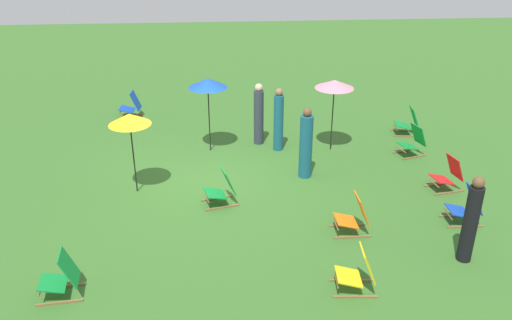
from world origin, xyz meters
TOP-DOWN VIEW (x-y plane):
  - ground_plane at (0.00, 0.00)m, footprint 40.00×40.00m
  - deckchair_0 at (2.30, 5.40)m, footprint 0.49×0.76m
  - deckchair_1 at (-2.49, 5.82)m, footprint 0.54×0.80m
  - deckchair_2 at (4.28, 2.61)m, footprint 0.53×0.79m
  - deckchair_3 at (0.86, 5.61)m, footprint 0.61×0.84m
  - deckchair_4 at (4.04, -2.38)m, footprint 0.55×0.81m
  - deckchair_5 at (2.50, 2.98)m, footprint 0.49×0.76m
  - deckchair_6 at (-1.09, 5.46)m, footprint 0.67×0.86m
  - deckchair_7 at (1.13, 0.35)m, footprint 0.65×0.85m
  - deckchair_8 at (-4.49, -2.37)m, footprint 0.53×0.80m
  - umbrella_0 at (-1.77, 0.09)m, footprint 1.01×1.01m
  - umbrella_1 at (0.42, -1.61)m, footprint 0.94×0.94m
  - umbrella_2 at (-1.58, 3.36)m, footprint 1.02×1.02m
  - person_0 at (3.57, 4.83)m, footprint 0.28×0.28m
  - person_1 at (-1.69, 1.93)m, footprint 0.37×0.37m
  - person_2 at (-2.16, 1.44)m, footprint 0.38×0.38m
  - person_3 at (-0.04, 2.40)m, footprint 0.44×0.44m

SIDE VIEW (x-z plane):
  - ground_plane at x=0.00m, z-range 0.00..0.00m
  - deckchair_0 at x=2.30m, z-range -0.05..0.79m
  - deckchair_1 at x=-2.49m, z-range -0.05..0.79m
  - deckchair_2 at x=4.28m, z-range -0.05..0.79m
  - deckchair_3 at x=0.86m, z-range -0.05..0.79m
  - deckchair_4 at x=4.04m, z-range -0.05..0.79m
  - deckchair_5 at x=2.50m, z-range -0.05..0.79m
  - deckchair_6 at x=-1.09m, z-range -0.05..0.79m
  - deckchair_7 at x=1.13m, z-range -0.05..0.79m
  - deckchair_8 at x=-4.49m, z-range -0.05..0.79m
  - person_2 at x=-2.16m, z-range -0.03..1.70m
  - person_1 at x=-1.69m, z-range -0.03..1.70m
  - person_3 at x=-0.04m, z-range -0.05..1.72m
  - person_0 at x=3.57m, z-range -0.03..1.70m
  - umbrella_1 at x=0.42m, z-range 0.83..2.75m
  - umbrella_2 at x=-1.58m, z-range 0.86..2.83m
  - umbrella_0 at x=-1.77m, z-range 0.88..2.90m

